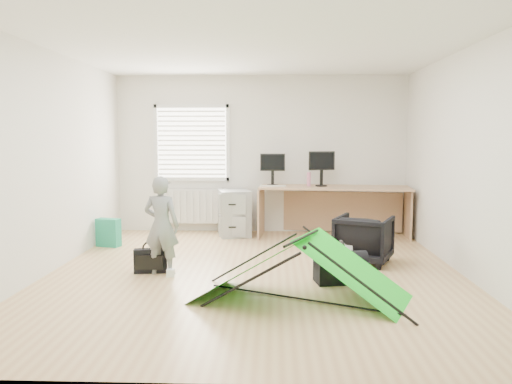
{
  "coord_description": "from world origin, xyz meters",
  "views": [
    {
      "loc": [
        0.24,
        -5.91,
        1.64
      ],
      "look_at": [
        0.0,
        0.4,
        0.95
      ],
      "focal_mm": 35.0,
      "sensor_mm": 36.0,
      "label": 1
    }
  ],
  "objects_px": {
    "monitor_right": "(321,173)",
    "storage_crate": "(336,250)",
    "office_chair": "(364,239)",
    "kite": "(302,269)",
    "thermos": "(309,179)",
    "duffel_bag": "(341,271)",
    "filing_cabinet": "(234,213)",
    "laptop_bag": "(151,261)",
    "monitor_left": "(273,174)",
    "person": "(162,225)",
    "desk": "(334,212)"
  },
  "relations": [
    {
      "from": "filing_cabinet",
      "to": "laptop_bag",
      "type": "xyz_separation_m",
      "value": [
        -0.83,
        -2.4,
        -0.23
      ]
    },
    {
      "from": "kite",
      "to": "duffel_bag",
      "type": "bearing_deg",
      "value": 77.95
    },
    {
      "from": "person",
      "to": "storage_crate",
      "type": "distance_m",
      "value": 2.33
    },
    {
      "from": "thermos",
      "to": "laptop_bag",
      "type": "distance_m",
      "value": 3.26
    },
    {
      "from": "person",
      "to": "laptop_bag",
      "type": "relative_size",
      "value": 3.02
    },
    {
      "from": "duffel_bag",
      "to": "person",
      "type": "bearing_deg",
      "value": 162.54
    },
    {
      "from": "filing_cabinet",
      "to": "laptop_bag",
      "type": "distance_m",
      "value": 2.55
    },
    {
      "from": "monitor_right",
      "to": "duffel_bag",
      "type": "distance_m",
      "value": 2.86
    },
    {
      "from": "office_chair",
      "to": "laptop_bag",
      "type": "relative_size",
      "value": 1.75
    },
    {
      "from": "thermos",
      "to": "monitor_left",
      "type": "bearing_deg",
      "value": 173.73
    },
    {
      "from": "monitor_right",
      "to": "thermos",
      "type": "height_order",
      "value": "monitor_right"
    },
    {
      "from": "thermos",
      "to": "duffel_bag",
      "type": "bearing_deg",
      "value": -85.94
    },
    {
      "from": "filing_cabinet",
      "to": "monitor_right",
      "type": "xyz_separation_m",
      "value": [
        1.46,
        -0.02,
        0.67
      ]
    },
    {
      "from": "desk",
      "to": "monitor_right",
      "type": "relative_size",
      "value": 5.53
    },
    {
      "from": "desk",
      "to": "storage_crate",
      "type": "height_order",
      "value": "desk"
    },
    {
      "from": "filing_cabinet",
      "to": "office_chair",
      "type": "height_order",
      "value": "filing_cabinet"
    },
    {
      "from": "storage_crate",
      "to": "monitor_right",
      "type": "bearing_deg",
      "value": 91.58
    },
    {
      "from": "monitor_left",
      "to": "thermos",
      "type": "relative_size",
      "value": 1.78
    },
    {
      "from": "desk",
      "to": "monitor_left",
      "type": "bearing_deg",
      "value": 179.19
    },
    {
      "from": "laptop_bag",
      "to": "duffel_bag",
      "type": "distance_m",
      "value": 2.29
    },
    {
      "from": "monitor_left",
      "to": "laptop_bag",
      "type": "relative_size",
      "value": 1.05
    },
    {
      "from": "filing_cabinet",
      "to": "kite",
      "type": "height_order",
      "value": "filing_cabinet"
    },
    {
      "from": "storage_crate",
      "to": "laptop_bag",
      "type": "bearing_deg",
      "value": -164.58
    },
    {
      "from": "monitor_right",
      "to": "desk",
      "type": "bearing_deg",
      "value": -28.96
    },
    {
      "from": "monitor_right",
      "to": "kite",
      "type": "height_order",
      "value": "monitor_right"
    },
    {
      "from": "storage_crate",
      "to": "laptop_bag",
      "type": "height_order",
      "value": "same"
    },
    {
      "from": "monitor_left",
      "to": "kite",
      "type": "height_order",
      "value": "monitor_left"
    },
    {
      "from": "desk",
      "to": "monitor_left",
      "type": "distance_m",
      "value": 1.2
    },
    {
      "from": "desk",
      "to": "filing_cabinet",
      "type": "relative_size",
      "value": 3.2
    },
    {
      "from": "monitor_left",
      "to": "duffel_bag",
      "type": "xyz_separation_m",
      "value": [
        0.79,
        -2.77,
        -0.91
      ]
    },
    {
      "from": "storage_crate",
      "to": "duffel_bag",
      "type": "bearing_deg",
      "value": -93.78
    },
    {
      "from": "monitor_left",
      "to": "duffel_bag",
      "type": "relative_size",
      "value": 0.71
    },
    {
      "from": "monitor_right",
      "to": "laptop_bag",
      "type": "height_order",
      "value": "monitor_right"
    },
    {
      "from": "office_chair",
      "to": "kite",
      "type": "bearing_deg",
      "value": 84.16
    },
    {
      "from": "desk",
      "to": "monitor_left",
      "type": "xyz_separation_m",
      "value": [
        -1.02,
        0.11,
        0.62
      ]
    },
    {
      "from": "monitor_left",
      "to": "monitor_right",
      "type": "bearing_deg",
      "value": -3.6
    },
    {
      "from": "person",
      "to": "thermos",
      "type": "bearing_deg",
      "value": -118.45
    },
    {
      "from": "filing_cabinet",
      "to": "duffel_bag",
      "type": "relative_size",
      "value": 1.31
    },
    {
      "from": "kite",
      "to": "storage_crate",
      "type": "distance_m",
      "value": 1.72
    },
    {
      "from": "filing_cabinet",
      "to": "monitor_left",
      "type": "xyz_separation_m",
      "value": [
        0.65,
        0.05,
        0.65
      ]
    },
    {
      "from": "laptop_bag",
      "to": "thermos",
      "type": "bearing_deg",
      "value": 40.76
    },
    {
      "from": "thermos",
      "to": "person",
      "type": "bearing_deg",
      "value": -128.3
    },
    {
      "from": "monitor_right",
      "to": "storage_crate",
      "type": "distance_m",
      "value": 1.96
    },
    {
      "from": "monitor_right",
      "to": "kite",
      "type": "xyz_separation_m",
      "value": [
        -0.5,
        -3.36,
        -0.73
      ]
    },
    {
      "from": "filing_cabinet",
      "to": "monitor_right",
      "type": "distance_m",
      "value": 1.6
    },
    {
      "from": "filing_cabinet",
      "to": "kite",
      "type": "bearing_deg",
      "value": -87.1
    },
    {
      "from": "monitor_right",
      "to": "storage_crate",
      "type": "bearing_deg",
      "value": -104.88
    },
    {
      "from": "monitor_left",
      "to": "monitor_right",
      "type": "relative_size",
      "value": 0.93
    },
    {
      "from": "storage_crate",
      "to": "desk",
      "type": "bearing_deg",
      "value": 84.5
    },
    {
      "from": "office_chair",
      "to": "kite",
      "type": "xyz_separation_m",
      "value": [
        -0.9,
        -1.57,
        0.01
      ]
    }
  ]
}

